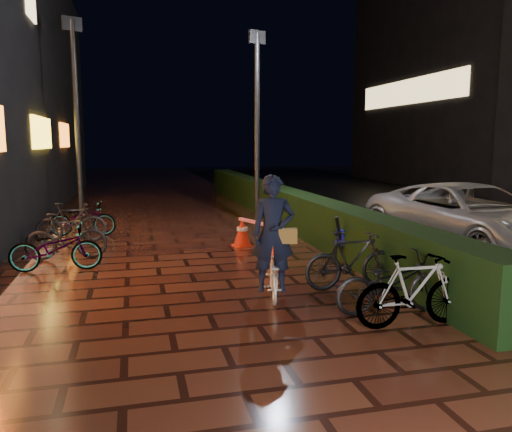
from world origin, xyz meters
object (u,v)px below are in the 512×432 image
object	(u,v)px
cart_assembly	(346,238)
van	(471,217)
cyclist	(273,253)
traffic_barrier	(258,236)

from	to	relation	value
cart_assembly	van	bearing A→B (deg)	8.30
van	cyclist	bearing A→B (deg)	-162.46
van	traffic_barrier	distance (m)	4.67
van	cyclist	world-z (taller)	cyclist
cyclist	traffic_barrier	world-z (taller)	cyclist
van	cart_assembly	bearing A→B (deg)	-177.97
van	cart_assembly	world-z (taller)	van
traffic_barrier	cart_assembly	world-z (taller)	cart_assembly
cyclist	traffic_barrier	xyz separation A→B (m)	(0.57, 3.24, -0.37)
van	traffic_barrier	bearing A→B (deg)	161.52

